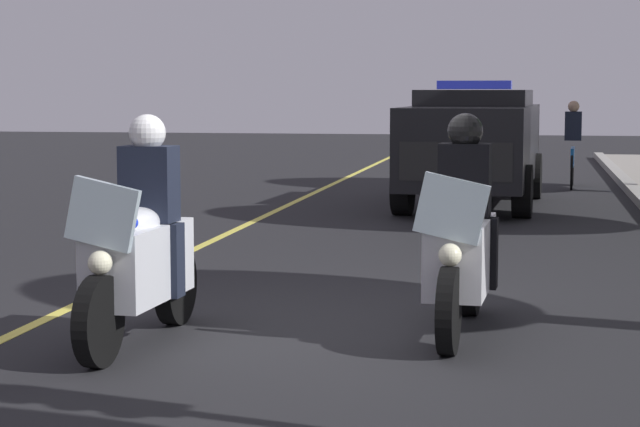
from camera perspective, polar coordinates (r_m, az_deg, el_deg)
name	(u,v)px	position (r m, az deg, el deg)	size (l,w,h in m)	color
ground_plane	(319,324)	(9.39, -0.07, -5.51)	(80.00, 80.00, 0.00)	black
lane_stripe_center	(57,314)	(10.05, -12.95, -4.87)	(48.00, 0.12, 0.01)	#E0D14C
police_motorcycle_lead_left	(140,251)	(8.66, -8.93, -1.88)	(2.14, 0.60, 1.72)	black
police_motorcycle_lead_right	(461,245)	(9.00, 7.04, -1.55)	(2.14, 0.60, 1.72)	black
police_suv	(473,141)	(18.88, 7.62, 3.58)	(4.99, 2.27, 2.05)	black
cyclist_background	(573,144)	(22.87, 12.46, 3.38)	(1.76, 0.33, 1.69)	black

